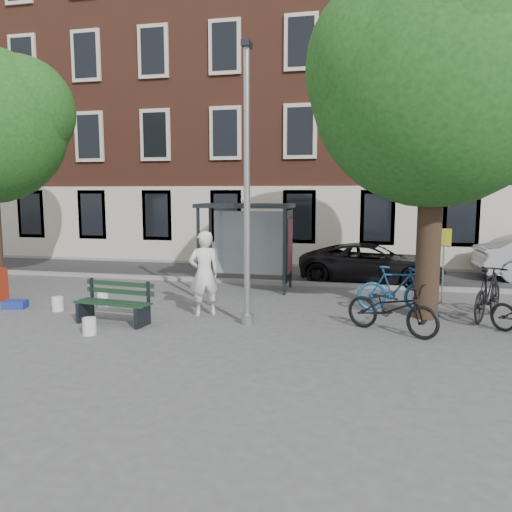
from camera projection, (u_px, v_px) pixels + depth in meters
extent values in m
plane|color=#4C4C4F|center=(247.00, 324.00, 11.25)|extent=(90.00, 90.00, 0.00)
cube|color=#28282B|center=(292.00, 274.00, 18.03)|extent=(40.00, 4.00, 0.01)
cube|color=gray|center=(283.00, 283.00, 16.08)|extent=(40.00, 0.25, 0.12)
cube|color=gray|center=(299.00, 265.00, 19.96)|extent=(40.00, 0.25, 0.12)
cube|color=brown|center=(312.00, 104.00, 22.95)|extent=(30.00, 8.00, 14.00)
cylinder|color=#9EA0A3|center=(247.00, 190.00, 10.87)|extent=(0.14, 0.14, 6.00)
cylinder|color=#9EA0A3|center=(247.00, 319.00, 11.23)|extent=(0.28, 0.28, 0.24)
cube|color=#1E2328|center=(247.00, 44.00, 10.48)|extent=(0.18, 0.35, 0.12)
cylinder|color=black|center=(428.00, 247.00, 11.64)|extent=(0.56, 0.56, 3.40)
sphere|color=#174915|center=(436.00, 83.00, 11.17)|extent=(5.60, 5.60, 5.60)
sphere|color=#174915|center=(476.00, 62.00, 11.30)|extent=(3.92, 3.92, 3.92)
sphere|color=#174915|center=(400.00, 67.00, 11.01)|extent=(4.20, 4.20, 4.20)
sphere|color=#174915|center=(453.00, 42.00, 10.18)|extent=(3.64, 3.64, 3.64)
sphere|color=#174915|center=(20.00, 110.00, 15.55)|extent=(3.36, 3.36, 3.36)
cube|color=#1E2328|center=(198.00, 250.00, 14.87)|extent=(0.08, 0.08, 2.50)
cube|color=#1E2328|center=(285.00, 252.00, 14.32)|extent=(0.08, 0.08, 2.50)
cube|color=#1E2328|center=(211.00, 246.00, 16.03)|extent=(0.08, 0.08, 2.50)
cube|color=#1E2328|center=(291.00, 248.00, 15.48)|extent=(0.08, 0.08, 2.50)
cube|color=#1E2328|center=(245.00, 206.00, 15.01)|extent=(2.85, 1.45, 0.12)
cube|color=#8C999E|center=(250.00, 243.00, 15.74)|extent=(2.34, 0.04, 2.00)
cube|color=#1E2328|center=(288.00, 246.00, 14.88)|extent=(0.12, 1.14, 2.12)
cube|color=#D84C19|center=(290.00, 246.00, 14.87)|extent=(0.02, 0.90, 1.62)
imported|color=silver|center=(204.00, 273.00, 11.94)|extent=(0.90, 0.83, 2.05)
cube|color=#1E2328|center=(85.00, 311.00, 11.54)|extent=(0.15, 0.57, 0.46)
cube|color=#1E2328|center=(142.00, 316.00, 11.03)|extent=(0.15, 0.57, 0.46)
cube|color=#16321E|center=(108.00, 305.00, 11.08)|extent=(1.79, 0.35, 0.04)
cube|color=#16321E|center=(113.00, 303.00, 11.26)|extent=(1.79, 0.35, 0.04)
cube|color=#16321E|center=(118.00, 301.00, 11.43)|extent=(1.79, 0.35, 0.04)
cube|color=#16321E|center=(120.00, 292.00, 11.50)|extent=(1.78, 0.28, 0.10)
cube|color=#16321E|center=(120.00, 284.00, 11.47)|extent=(1.78, 0.28, 0.10)
imported|color=black|center=(392.00, 308.00, 10.48)|extent=(2.15, 1.63, 1.08)
imported|color=navy|center=(395.00, 289.00, 12.45)|extent=(1.97, 0.84, 1.14)
imported|color=black|center=(488.00, 293.00, 11.65)|extent=(1.45, 2.10, 1.24)
imported|color=black|center=(371.00, 263.00, 16.39)|extent=(4.80, 2.54, 1.29)
cube|color=navy|center=(15.00, 304.00, 12.81)|extent=(0.64, 0.53, 0.20)
cylinder|color=silver|center=(89.00, 326.00, 10.41)|extent=(0.33, 0.33, 0.36)
cylinder|color=silver|center=(58.00, 304.00, 12.50)|extent=(0.37, 0.37, 0.36)
cylinder|color=white|center=(103.00, 300.00, 13.01)|extent=(0.36, 0.36, 0.36)
cylinder|color=#9EA0A3|center=(443.00, 268.00, 13.25)|extent=(0.04, 0.04, 1.95)
cube|color=yellow|center=(445.00, 237.00, 13.15)|extent=(0.34, 0.14, 0.45)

